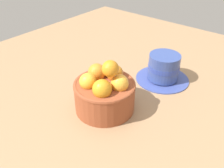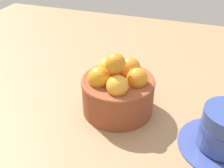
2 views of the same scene
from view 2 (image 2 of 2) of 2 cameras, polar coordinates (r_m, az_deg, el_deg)
ground_plane at (r=57.81cm, az=1.17°, el=-6.84°), size 130.45×112.81×4.03cm
terracotta_bowl at (r=53.63cm, az=1.24°, el=-1.19°), size 14.41×14.41×13.54cm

